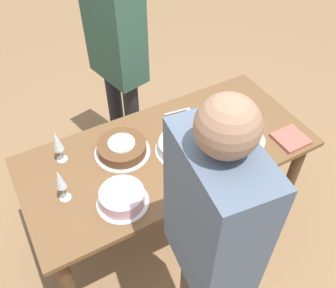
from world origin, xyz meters
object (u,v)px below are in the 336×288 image
(cake_back_decorated, at_px, (122,198))
(person_cutting, at_px, (117,51))
(wine_glass_extra, at_px, (209,111))
(person_watching, at_px, (210,238))
(wine_glass_near, at_px, (60,180))
(cake_front_chocolate, at_px, (122,148))
(wine_glass_far, at_px, (57,142))
(cake_center_white, at_px, (183,146))

(cake_back_decorated, relative_size, person_cutting, 0.17)
(cake_back_decorated, height_order, wine_glass_extra, wine_glass_extra)
(person_cutting, relative_size, person_watching, 0.93)
(cake_back_decorated, bearing_deg, wine_glass_near, -34.39)
(cake_back_decorated, xyz_separation_m, wine_glass_near, (0.24, -0.17, 0.10))
(cake_front_chocolate, bearing_deg, wine_glass_far, -19.25)
(wine_glass_extra, bearing_deg, cake_back_decorated, 21.31)
(cake_back_decorated, relative_size, wine_glass_far, 1.23)
(cake_front_chocolate, xyz_separation_m, wine_glass_extra, (-0.54, 0.05, 0.08))
(cake_center_white, relative_size, wine_glass_extra, 1.72)
(wine_glass_near, xyz_separation_m, person_watching, (-0.41, 0.67, 0.14))
(cake_front_chocolate, distance_m, wine_glass_far, 0.35)
(cake_center_white, distance_m, wine_glass_near, 0.70)
(cake_center_white, bearing_deg, wine_glass_near, -0.12)
(person_cutting, xyz_separation_m, person_watching, (0.25, 1.49, 0.08))
(cake_center_white, distance_m, person_watching, 0.77)
(cake_front_chocolate, bearing_deg, wine_glass_extra, 174.58)
(cake_front_chocolate, distance_m, person_watching, 0.86)
(cake_back_decorated, height_order, wine_glass_near, wine_glass_near)
(cake_back_decorated, bearing_deg, cake_front_chocolate, -113.79)
(wine_glass_near, height_order, wine_glass_far, wine_glass_far)
(wine_glass_near, relative_size, person_cutting, 0.14)
(wine_glass_extra, distance_m, person_cutting, 0.77)
(wine_glass_near, bearing_deg, wine_glass_extra, -173.86)
(cake_back_decorated, distance_m, person_cutting, 1.08)
(wine_glass_near, distance_m, person_watching, 0.80)
(cake_front_chocolate, height_order, wine_glass_far, wine_glass_far)
(cake_center_white, xyz_separation_m, person_cutting, (0.03, -0.82, 0.17))
(person_cutting, distance_m, person_watching, 1.52)
(cake_back_decorated, xyz_separation_m, person_cutting, (-0.42, -0.99, 0.16))
(wine_glass_near, height_order, person_watching, person_watching)
(cake_front_chocolate, relative_size, wine_glass_near, 1.48)
(wine_glass_near, xyz_separation_m, wine_glass_extra, (-0.92, -0.10, -0.02))
(cake_center_white, bearing_deg, person_watching, 67.06)
(cake_center_white, height_order, person_watching, person_watching)
(person_cutting, bearing_deg, wine_glass_near, -51.44)
(cake_back_decorated, xyz_separation_m, wine_glass_far, (0.18, -0.43, 0.10))
(cake_center_white, relative_size, cake_front_chocolate, 1.00)
(wine_glass_extra, height_order, person_watching, person_watching)
(wine_glass_extra, relative_size, person_watching, 0.11)
(wine_glass_near, bearing_deg, wine_glass_far, -104.37)
(cake_back_decorated, bearing_deg, person_cutting, -112.91)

